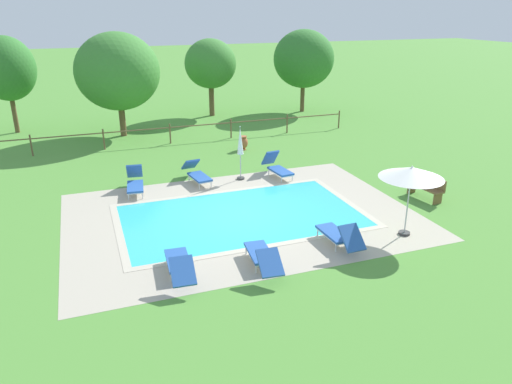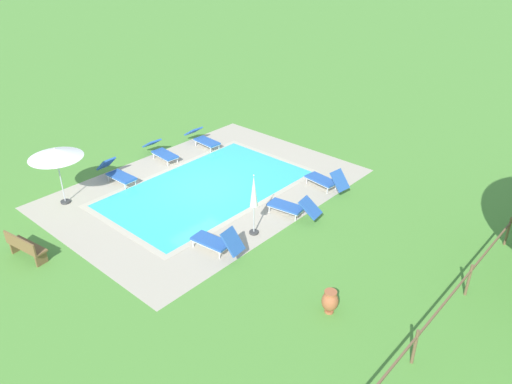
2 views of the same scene
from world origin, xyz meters
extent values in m
plane|color=#518E38|center=(0.00, 0.00, 0.00)|extent=(160.00, 160.00, 0.00)
cube|color=#B2A893|center=(0.00, 0.00, 0.00)|extent=(11.69, 8.38, 0.01)
cube|color=#38C6D1|center=(0.00, 0.00, 0.01)|extent=(7.94, 4.63, 0.01)
cube|color=#C0B59F|center=(0.00, 2.43, 0.01)|extent=(8.42, 0.24, 0.01)
cube|color=#C0B59F|center=(0.00, -2.43, 0.01)|extent=(8.42, 0.24, 0.01)
cube|color=#C0B59F|center=(4.09, 0.00, 0.01)|extent=(0.24, 4.63, 0.01)
cube|color=#C0B59F|center=(-4.09, 0.00, 0.01)|extent=(0.24, 4.63, 0.01)
cube|color=#2856A8|center=(-3.15, 3.34, 0.32)|extent=(0.75, 1.36, 0.07)
cube|color=#2856A8|center=(-3.04, 4.26, 0.64)|extent=(0.67, 0.67, 0.69)
cube|color=silver|center=(-3.15, 3.34, 0.26)|extent=(0.72, 1.33, 0.04)
cylinder|color=silver|center=(-2.97, 2.76, 0.14)|extent=(0.04, 0.04, 0.28)
cylinder|color=silver|center=(-3.47, 2.83, 0.14)|extent=(0.04, 0.04, 0.28)
cylinder|color=silver|center=(-2.83, 3.86, 0.14)|extent=(0.04, 0.04, 0.28)
cylinder|color=silver|center=(-3.34, 3.92, 0.14)|extent=(0.04, 0.04, 0.28)
cube|color=#2856A8|center=(-2.78, -2.90, 0.32)|extent=(0.69, 1.34, 0.07)
cube|color=#2856A8|center=(-2.86, -3.91, 0.54)|extent=(0.65, 0.79, 0.51)
cube|color=silver|center=(-2.78, -2.90, 0.26)|extent=(0.66, 1.31, 0.04)
cylinder|color=silver|center=(-3.00, -2.34, 0.14)|extent=(0.04, 0.04, 0.28)
cylinder|color=silver|center=(-2.49, -2.37, 0.14)|extent=(0.04, 0.04, 0.28)
cylinder|color=silver|center=(-3.08, -3.44, 0.14)|extent=(0.04, 0.04, 0.28)
cylinder|color=silver|center=(-2.57, -3.47, 0.14)|extent=(0.04, 0.04, 0.28)
cube|color=#2856A8|center=(-0.57, 3.59, 0.32)|extent=(0.78, 1.37, 0.07)
cube|color=#2856A8|center=(-0.71, 4.56, 0.57)|extent=(0.70, 0.79, 0.57)
cube|color=silver|center=(-0.57, 3.59, 0.26)|extent=(0.75, 1.34, 0.04)
cylinder|color=silver|center=(-0.24, 3.08, 0.14)|extent=(0.04, 0.04, 0.28)
cylinder|color=silver|center=(-0.74, 3.01, 0.14)|extent=(0.04, 0.04, 0.28)
cylinder|color=silver|center=(-0.40, 4.18, 0.14)|extent=(0.04, 0.04, 0.28)
cylinder|color=silver|center=(-0.90, 4.10, 0.14)|extent=(0.04, 0.04, 0.28)
cube|color=#2856A8|center=(-0.55, -3.25, 0.32)|extent=(0.71, 1.35, 0.07)
cube|color=#2856A8|center=(-0.64, -4.25, 0.53)|extent=(0.67, 0.81, 0.49)
cube|color=silver|center=(-0.55, -3.25, 0.26)|extent=(0.68, 1.32, 0.04)
cylinder|color=silver|center=(-0.75, -2.67, 0.14)|extent=(0.04, 0.04, 0.28)
cylinder|color=silver|center=(-0.25, -2.72, 0.14)|extent=(0.04, 0.04, 0.28)
cylinder|color=silver|center=(-0.85, -3.77, 0.14)|extent=(0.04, 0.04, 0.28)
cylinder|color=silver|center=(-0.35, -3.82, 0.14)|extent=(0.04, 0.04, 0.28)
cube|color=#2856A8|center=(2.79, 3.17, 0.32)|extent=(0.74, 1.36, 0.07)
cube|color=#2856A8|center=(2.69, 4.07, 0.65)|extent=(0.66, 0.63, 0.71)
cube|color=silver|center=(2.79, 3.17, 0.26)|extent=(0.71, 1.33, 0.04)
cylinder|color=silver|center=(3.11, 2.65, 0.14)|extent=(0.04, 0.04, 0.28)
cylinder|color=silver|center=(2.60, 2.59, 0.14)|extent=(0.04, 0.04, 0.28)
cylinder|color=silver|center=(2.98, 3.74, 0.14)|extent=(0.04, 0.04, 0.28)
cylinder|color=silver|center=(2.47, 3.69, 0.14)|extent=(0.04, 0.04, 0.28)
cube|color=#2856A8|center=(2.00, -2.87, 0.32)|extent=(0.64, 1.32, 0.07)
cube|color=#2856A8|center=(2.03, -3.84, 0.59)|extent=(0.62, 0.69, 0.61)
cube|color=silver|center=(2.00, -2.87, 0.26)|extent=(0.61, 1.29, 0.04)
cylinder|color=silver|center=(1.73, -2.33, 0.14)|extent=(0.04, 0.04, 0.28)
cylinder|color=silver|center=(2.24, -2.31, 0.14)|extent=(0.04, 0.04, 0.28)
cylinder|color=silver|center=(1.77, -3.43, 0.14)|extent=(0.04, 0.04, 0.28)
cylinder|color=silver|center=(2.28, -3.42, 0.14)|extent=(0.04, 0.04, 0.28)
cylinder|color=#383838|center=(4.37, -3.15, 0.04)|extent=(0.36, 0.36, 0.08)
cylinder|color=#B2B5B7|center=(4.37, -3.15, 1.11)|extent=(0.04, 0.04, 2.21)
cone|color=white|center=(4.37, -3.15, 2.06)|extent=(1.95, 1.95, 0.34)
sphere|color=white|center=(4.37, -3.15, 2.24)|extent=(0.06, 0.06, 0.06)
cylinder|color=#383838|center=(1.18, 3.59, 0.04)|extent=(0.32, 0.32, 0.08)
cylinder|color=#B2B5B7|center=(1.18, 3.59, 0.55)|extent=(0.04, 0.04, 1.09)
cone|color=white|center=(1.18, 3.59, 1.65)|extent=(0.27, 0.27, 1.12)
sphere|color=white|center=(1.18, 3.59, 2.23)|extent=(0.05, 0.05, 0.05)
cube|color=brown|center=(6.95, -0.82, 0.44)|extent=(0.66, 1.55, 0.06)
cube|color=brown|center=(7.15, -0.79, 0.67)|extent=(0.27, 1.49, 0.40)
cube|color=brown|center=(7.05, -1.45, 0.21)|extent=(0.40, 0.12, 0.41)
cube|color=brown|center=(6.86, -0.19, 0.21)|extent=(0.40, 0.12, 0.41)
cylinder|color=#A85B38|center=(2.70, 7.73, 0.04)|extent=(0.25, 0.25, 0.08)
ellipsoid|color=#A85B38|center=(2.70, 7.73, 0.38)|extent=(0.46, 0.46, 0.60)
cylinder|color=#A85B38|center=(2.70, 7.73, 0.68)|extent=(0.35, 0.35, 0.06)
cylinder|color=brown|center=(-7.18, 10.24, 0.53)|extent=(0.08, 0.08, 1.05)
cylinder|color=brown|center=(-3.84, 10.24, 0.53)|extent=(0.08, 0.08, 1.05)
cylinder|color=brown|center=(-0.50, 10.24, 0.53)|extent=(0.08, 0.08, 1.05)
cylinder|color=brown|center=(2.85, 10.24, 0.53)|extent=(0.08, 0.08, 1.05)
cylinder|color=brown|center=(6.19, 10.24, 0.53)|extent=(0.08, 0.08, 1.05)
cylinder|color=brown|center=(9.53, 10.24, 0.53)|extent=(0.08, 0.08, 1.05)
cube|color=brown|center=(-0.50, 10.24, 0.85)|extent=(20.05, 0.05, 0.05)
cylinder|color=brown|center=(3.43, 16.31, 1.09)|extent=(0.34, 0.34, 2.18)
ellipsoid|color=#3D7F33|center=(3.43, 16.31, 3.34)|extent=(3.30, 3.30, 3.11)
cylinder|color=brown|center=(9.62, 15.50, 1.05)|extent=(0.28, 0.28, 2.09)
ellipsoid|color=#33752D|center=(9.62, 15.50, 3.51)|extent=(4.02, 4.02, 3.78)
cylinder|color=brown|center=(-8.29, 15.67, 1.13)|extent=(0.26, 0.26, 2.26)
ellipsoid|color=#33752D|center=(-8.29, 15.67, 3.57)|extent=(3.10, 3.10, 3.50)
cylinder|color=brown|center=(-2.64, 12.81, 0.98)|extent=(0.34, 0.34, 1.97)
ellipsoid|color=#3D7F33|center=(-2.64, 12.81, 3.51)|extent=(4.48, 4.48, 4.10)
camera|label=1|loc=(-4.77, -14.43, 6.71)|focal=33.82mm
camera|label=2|loc=(11.79, 13.12, 9.48)|focal=34.94mm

